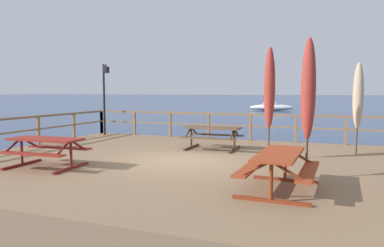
{
  "coord_description": "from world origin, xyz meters",
  "views": [
    {
      "loc": [
        4.01,
        -9.62,
        2.64
      ],
      "look_at": [
        0.0,
        0.77,
        1.68
      ],
      "focal_mm": 34.34,
      "sensor_mm": 36.0,
      "label": 1
    }
  ],
  "objects_px": {
    "patio_umbrella_tall_back_right": "(358,96)",
    "patio_umbrella_short_back": "(270,88)",
    "picnic_table_back_right": "(212,133)",
    "picnic_table_mid_centre": "(46,146)",
    "patio_umbrella_short_front": "(308,90)",
    "picnic_table_front_right": "(279,163)",
    "sailboat_distant": "(271,107)",
    "lamp_post_hooked": "(105,88)"
  },
  "relations": [
    {
      "from": "picnic_table_back_right",
      "to": "picnic_table_mid_centre",
      "type": "bearing_deg",
      "value": -125.14
    },
    {
      "from": "patio_umbrella_short_back",
      "to": "picnic_table_mid_centre",
      "type": "bearing_deg",
      "value": -148.5
    },
    {
      "from": "patio_umbrella_short_front",
      "to": "sailboat_distant",
      "type": "bearing_deg",
      "value": 99.93
    },
    {
      "from": "lamp_post_hooked",
      "to": "picnic_table_front_right",
      "type": "bearing_deg",
      "value": -37.65
    },
    {
      "from": "lamp_post_hooked",
      "to": "patio_umbrella_short_front",
      "type": "bearing_deg",
      "value": -30.84
    },
    {
      "from": "picnic_table_front_right",
      "to": "patio_umbrella_short_back",
      "type": "xyz_separation_m",
      "value": [
        -0.76,
        3.33,
        1.5
      ]
    },
    {
      "from": "patio_umbrella_short_back",
      "to": "patio_umbrella_short_front",
      "type": "distance_m",
      "value": 2.41
    },
    {
      "from": "picnic_table_back_right",
      "to": "picnic_table_front_right",
      "type": "xyz_separation_m",
      "value": [
        2.87,
        -4.56,
        0.0
      ]
    },
    {
      "from": "patio_umbrella_short_back",
      "to": "lamp_post_hooked",
      "type": "height_order",
      "value": "patio_umbrella_short_back"
    },
    {
      "from": "lamp_post_hooked",
      "to": "sailboat_distant",
      "type": "height_order",
      "value": "sailboat_distant"
    },
    {
      "from": "picnic_table_front_right",
      "to": "patio_umbrella_short_front",
      "type": "height_order",
      "value": "patio_umbrella_short_front"
    },
    {
      "from": "picnic_table_front_right",
      "to": "patio_umbrella_tall_back_right",
      "type": "relative_size",
      "value": 0.73
    },
    {
      "from": "patio_umbrella_short_front",
      "to": "lamp_post_hooked",
      "type": "xyz_separation_m",
      "value": [
        -9.03,
        5.39,
        0.1
      ]
    },
    {
      "from": "patio_umbrella_tall_back_right",
      "to": "patio_umbrella_short_back",
      "type": "bearing_deg",
      "value": -141.67
    },
    {
      "from": "picnic_table_front_right",
      "to": "patio_umbrella_short_front",
      "type": "relative_size",
      "value": 0.66
    },
    {
      "from": "patio_umbrella_short_front",
      "to": "lamp_post_hooked",
      "type": "relative_size",
      "value": 0.99
    },
    {
      "from": "sailboat_distant",
      "to": "lamp_post_hooked",
      "type": "bearing_deg",
      "value": -92.2
    },
    {
      "from": "picnic_table_front_right",
      "to": "patio_umbrella_short_back",
      "type": "distance_m",
      "value": 3.73
    },
    {
      "from": "patio_umbrella_short_back",
      "to": "patio_umbrella_tall_back_right",
      "type": "bearing_deg",
      "value": 38.33
    },
    {
      "from": "patio_umbrella_short_back",
      "to": "patio_umbrella_short_front",
      "type": "xyz_separation_m",
      "value": [
        1.2,
        -2.09,
        -0.05
      ]
    },
    {
      "from": "picnic_table_back_right",
      "to": "lamp_post_hooked",
      "type": "height_order",
      "value": "lamp_post_hooked"
    },
    {
      "from": "picnic_table_mid_centre",
      "to": "patio_umbrella_short_front",
      "type": "distance_m",
      "value": 6.68
    },
    {
      "from": "picnic_table_mid_centre",
      "to": "sailboat_distant",
      "type": "height_order",
      "value": "sailboat_distant"
    },
    {
      "from": "patio_umbrella_tall_back_right",
      "to": "sailboat_distant",
      "type": "distance_m",
      "value": 40.32
    },
    {
      "from": "picnic_table_front_right",
      "to": "patio_umbrella_short_back",
      "type": "height_order",
      "value": "patio_umbrella_short_back"
    },
    {
      "from": "patio_umbrella_short_back",
      "to": "sailboat_distant",
      "type": "height_order",
      "value": "sailboat_distant"
    },
    {
      "from": "picnic_table_back_right",
      "to": "lamp_post_hooked",
      "type": "relative_size",
      "value": 0.6
    },
    {
      "from": "patio_umbrella_short_back",
      "to": "sailboat_distant",
      "type": "relative_size",
      "value": 0.42
    },
    {
      "from": "patio_umbrella_tall_back_right",
      "to": "patio_umbrella_short_back",
      "type": "xyz_separation_m",
      "value": [
        -2.43,
        -1.92,
        0.23
      ]
    },
    {
      "from": "picnic_table_back_right",
      "to": "patio_umbrella_short_back",
      "type": "height_order",
      "value": "patio_umbrella_short_back"
    },
    {
      "from": "picnic_table_mid_centre",
      "to": "patio_umbrella_short_front",
      "type": "bearing_deg",
      "value": 9.81
    },
    {
      "from": "picnic_table_back_right",
      "to": "sailboat_distant",
      "type": "xyz_separation_m",
      "value": [
        -4.27,
        39.99,
        -0.72
      ]
    },
    {
      "from": "picnic_table_front_right",
      "to": "lamp_post_hooked",
      "type": "xyz_separation_m",
      "value": [
        -8.59,
        6.63,
        1.55
      ]
    },
    {
      "from": "picnic_table_mid_centre",
      "to": "sailboat_distant",
      "type": "distance_m",
      "value": 44.44
    },
    {
      "from": "patio_umbrella_tall_back_right",
      "to": "patio_umbrella_short_front",
      "type": "height_order",
      "value": "patio_umbrella_short_front"
    },
    {
      "from": "picnic_table_back_right",
      "to": "patio_umbrella_tall_back_right",
      "type": "height_order",
      "value": "patio_umbrella_tall_back_right"
    },
    {
      "from": "patio_umbrella_tall_back_right",
      "to": "lamp_post_hooked",
      "type": "relative_size",
      "value": 0.9
    },
    {
      "from": "picnic_table_back_right",
      "to": "picnic_table_mid_centre",
      "type": "relative_size",
      "value": 0.97
    },
    {
      "from": "picnic_table_back_right",
      "to": "patio_umbrella_tall_back_right",
      "type": "distance_m",
      "value": 4.77
    },
    {
      "from": "picnic_table_mid_centre",
      "to": "lamp_post_hooked",
      "type": "height_order",
      "value": "lamp_post_hooked"
    },
    {
      "from": "sailboat_distant",
      "to": "picnic_table_front_right",
      "type": "bearing_deg",
      "value": -80.9
    },
    {
      "from": "picnic_table_front_right",
      "to": "sailboat_distant",
      "type": "distance_m",
      "value": 45.12
    }
  ]
}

